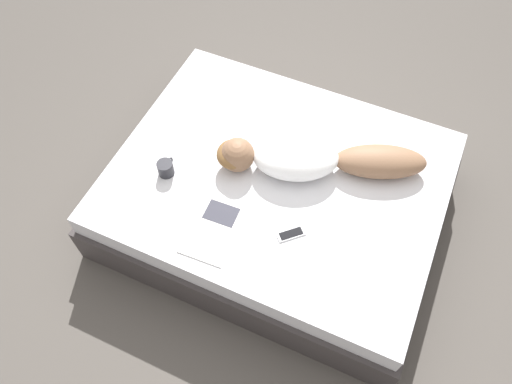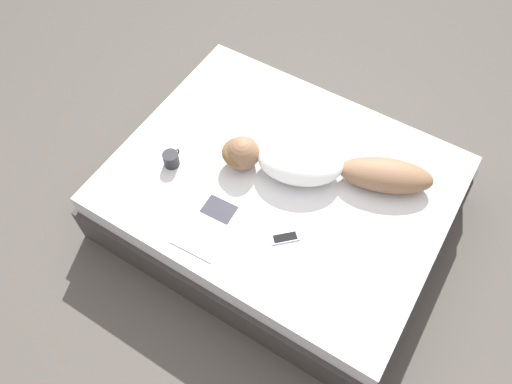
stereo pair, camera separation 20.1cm
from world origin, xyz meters
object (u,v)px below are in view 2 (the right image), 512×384
object	(u,v)px
coffee_mug	(171,159)
cell_phone	(285,238)
person	(314,164)
open_magazine	(210,223)

from	to	relation	value
coffee_mug	cell_phone	bearing A→B (deg)	-95.58
person	open_magazine	world-z (taller)	person
person	open_magazine	bearing A→B (deg)	129.66
person	open_magazine	size ratio (longest dim) A/B	2.91
person	coffee_mug	distance (m)	0.85
coffee_mug	cell_phone	xyz separation A→B (m)	(-0.08, -0.84, -0.04)
person	coffee_mug	bearing A→B (deg)	95.01
open_magazine	person	bearing A→B (deg)	-31.31
person	cell_phone	bearing A→B (deg)	167.50
open_magazine	cell_phone	xyz separation A→B (m)	(0.14, -0.41, 0.00)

